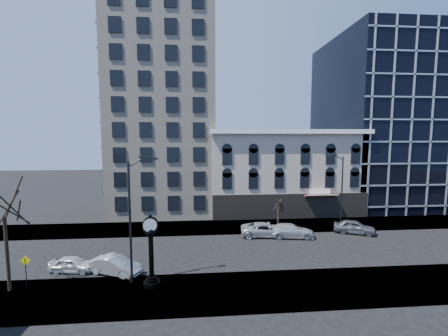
{
  "coord_description": "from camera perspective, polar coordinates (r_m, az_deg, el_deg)",
  "views": [
    {
      "loc": [
        -0.79,
        -28.99,
        11.38
      ],
      "look_at": [
        2.0,
        4.0,
        8.0
      ],
      "focal_mm": 24.0,
      "sensor_mm": 36.0,
      "label": 1
    }
  ],
  "objects": [
    {
      "name": "sidewalk_far",
      "position": [
        38.69,
        -3.52,
        -11.19
      ],
      "size": [
        160.0,
        6.0,
        0.12
      ],
      "primitive_type": "cube",
      "color": "gray",
      "rests_on": "ground"
    },
    {
      "name": "bare_tree_far",
      "position": [
        38.7,
        10.34,
        -6.64
      ],
      "size": [
        2.3,
        2.3,
        3.95
      ],
      "color": "#312418",
      "rests_on": "sidewalk_far"
    },
    {
      "name": "warning_sign",
      "position": [
        28.2,
        -33.61,
        -15.16
      ],
      "size": [
        0.77,
        0.08,
        2.36
      ],
      "rotation": [
        0.0,
        0.0,
        0.05
      ],
      "color": "black",
      "rests_on": "sidewalk_near"
    },
    {
      "name": "car_far_a",
      "position": [
        35.63,
        7.78,
        -11.55
      ],
      "size": [
        5.75,
        3.04,
        1.54
      ],
      "primitive_type": "imported",
      "rotation": [
        0.0,
        0.0,
        1.48
      ],
      "color": "#A5A8AD",
      "rests_on": "ground"
    },
    {
      "name": "street_lamp_far",
      "position": [
        39.24,
        20.66,
        -0.58
      ],
      "size": [
        2.38,
        0.96,
        9.46
      ],
      "rotation": [
        0.0,
        0.0,
        2.84
      ],
      "color": "black",
      "rests_on": "sidewalk_far"
    },
    {
      "name": "glass_office",
      "position": [
        59.76,
        28.73,
        7.63
      ],
      "size": [
        20.0,
        20.15,
        28.0
      ],
      "color": "black",
      "rests_on": "ground"
    },
    {
      "name": "car_near_a",
      "position": [
        29.7,
        -26.89,
        -16.02
      ],
      "size": [
        3.94,
        1.98,
        1.29
      ],
      "primitive_type": "imported",
      "rotation": [
        0.0,
        0.0,
        1.44
      ],
      "color": "silver",
      "rests_on": "ground"
    },
    {
      "name": "cream_tower",
      "position": [
        48.82,
        -11.43,
        15.08
      ],
      "size": [
        15.9,
        15.4,
        42.5
      ],
      "color": "beige",
      "rests_on": "ground"
    },
    {
      "name": "victorian_row",
      "position": [
        46.98,
        11.0,
        -0.86
      ],
      "size": [
        22.6,
        11.19,
        12.5
      ],
      "color": "#B0A091",
      "rests_on": "ground"
    },
    {
      "name": "sidewalk_near",
      "position": [
        23.86,
        -2.55,
        -22.5
      ],
      "size": [
        160.0,
        6.0,
        0.12
      ],
      "primitive_type": "cube",
      "color": "gray",
      "rests_on": "ground"
    },
    {
      "name": "street_lamp_near",
      "position": [
        23.89,
        -15.89,
        -3.29
      ],
      "size": [
        2.56,
        0.84,
        10.02
      ],
      "rotation": [
        0.0,
        0.0,
        0.22
      ],
      "color": "black",
      "rests_on": "sidewalk_near"
    },
    {
      "name": "ground",
      "position": [
        31.15,
        -3.16,
        -15.61
      ],
      "size": [
        160.0,
        160.0,
        0.0
      ],
      "primitive_type": "plane",
      "color": "black",
      "rests_on": "ground"
    },
    {
      "name": "car_far_c",
      "position": [
        39.45,
        23.59,
        -10.24
      ],
      "size": [
        5.01,
        3.64,
        1.58
      ],
      "primitive_type": "imported",
      "rotation": [
        0.0,
        0.0,
        1.14
      ],
      "color": "#595B60",
      "rests_on": "ground"
    },
    {
      "name": "car_far_b",
      "position": [
        35.74,
        12.62,
        -11.59
      ],
      "size": [
        5.53,
        2.83,
        1.54
      ],
      "primitive_type": "imported",
      "rotation": [
        0.0,
        0.0,
        1.44
      ],
      "color": "#A5A8AD",
      "rests_on": "ground"
    },
    {
      "name": "car_near_b",
      "position": [
        27.8,
        -20.01,
        -17.04
      ],
      "size": [
        4.74,
        3.24,
        1.48
      ],
      "primitive_type": "imported",
      "rotation": [
        0.0,
        0.0,
        1.16
      ],
      "color": "#A5A8AD",
      "rests_on": "ground"
    },
    {
      "name": "street_clock",
      "position": [
        24.14,
        -13.71,
        -15.57
      ],
      "size": [
        1.26,
        1.26,
        5.57
      ],
      "rotation": [
        0.0,
        0.0,
        0.24
      ],
      "color": "black",
      "rests_on": "sidewalk_near"
    },
    {
      "name": "bare_tree_near",
      "position": [
        26.74,
        -36.5,
        -4.95
      ],
      "size": [
        5.23,
        5.23,
        8.98
      ],
      "color": "#312418",
      "rests_on": "sidewalk_near"
    }
  ]
}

